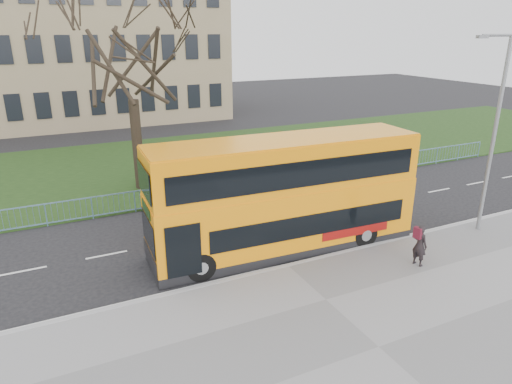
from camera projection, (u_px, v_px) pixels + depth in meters
ground at (269, 251)px, 18.51m from camera, size 120.00×120.00×0.00m
pavement at (378, 349)px, 12.76m from camera, size 80.00×10.50×0.12m
kerb at (288, 266)px, 17.17m from camera, size 80.00×0.20×0.14m
grass_verge at (172, 163)px, 30.65m from camera, size 80.00×15.40×0.08m
guard_railing at (212, 190)px, 23.94m from camera, size 40.00×0.12×1.10m
bare_tree at (132, 81)px, 23.80m from camera, size 8.20×8.20×11.71m
civic_building at (58, 46)px, 43.87m from camera, size 30.00×15.00×14.00m
yellow_bus at (285, 193)px, 17.96m from camera, size 10.91×3.07×4.53m
pedestrian at (420, 245)px, 16.94m from camera, size 0.49×0.65×1.60m
street_lamp at (493, 129)px, 18.74m from camera, size 1.74×0.36×8.22m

